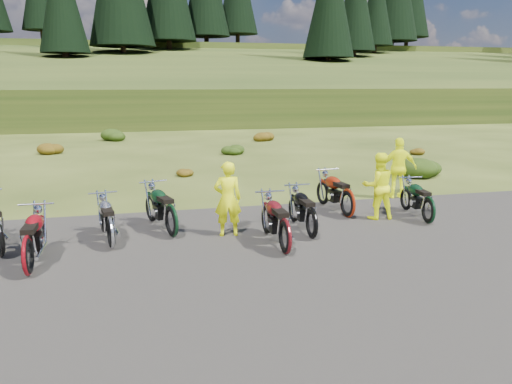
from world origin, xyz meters
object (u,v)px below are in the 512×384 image
object	(u,v)px
motorcycle_7	(427,224)
person_middle	(228,200)
motorcycle_3	(112,250)
motorcycle_0	(1,258)

from	to	relation	value
motorcycle_7	person_middle	bearing A→B (deg)	93.42
motorcycle_3	motorcycle_7	xyz separation A→B (m)	(7.57, 0.15, 0.00)
motorcycle_3	motorcycle_7	distance (m)	7.57
motorcycle_0	person_middle	world-z (taller)	person_middle
motorcycle_3	motorcycle_7	world-z (taller)	motorcycle_3
motorcycle_0	person_middle	size ratio (longest dim) A/B	1.31
motorcycle_0	motorcycle_3	size ratio (longest dim) A/B	1.15
motorcycle_0	motorcycle_3	bearing A→B (deg)	-113.49
motorcycle_3	person_middle	bearing A→B (deg)	-92.18
motorcycle_0	person_middle	xyz separation A→B (m)	(4.72, 0.33, 0.86)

